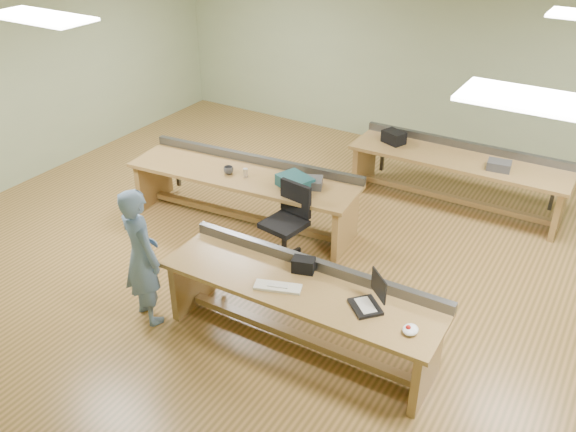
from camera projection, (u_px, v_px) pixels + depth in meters
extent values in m
plane|color=olive|center=(318.00, 259.00, 7.69)|extent=(10.00, 10.00, 0.00)
plane|color=silver|center=(325.00, 14.00, 6.19)|extent=(10.00, 10.00, 0.00)
cube|color=gray|center=(439.00, 65.00, 9.90)|extent=(10.00, 0.04, 3.00)
cube|color=gray|center=(28.00, 361.00, 3.99)|extent=(10.00, 0.04, 3.00)
cube|color=gray|center=(31.00, 80.00, 9.20)|extent=(0.04, 8.00, 3.00)
cube|color=white|center=(40.00, 17.00, 6.23)|extent=(1.20, 0.50, 0.03)
cube|color=white|center=(553.00, 103.00, 3.97)|extent=(1.20, 0.50, 0.03)
cube|color=olive|center=(299.00, 288.00, 5.96)|extent=(2.91, 0.83, 0.05)
cube|color=olive|center=(193.00, 278.00, 6.74)|extent=(0.09, 0.67, 0.70)
cube|color=olive|center=(427.00, 366.00, 5.56)|extent=(0.09, 0.67, 0.70)
cube|color=olive|center=(298.00, 337.00, 6.27)|extent=(2.60, 0.15, 0.08)
cube|color=#4C4F54|center=(316.00, 264.00, 6.18)|extent=(2.90, 0.13, 0.11)
cube|color=olive|center=(242.00, 175.00, 8.13)|extent=(3.25, 1.16, 0.05)
cube|color=olive|center=(154.00, 179.00, 8.88)|extent=(0.15, 0.75, 0.70)
cube|color=olive|center=(345.00, 224.00, 7.75)|extent=(0.15, 0.75, 0.70)
cube|color=olive|center=(244.00, 216.00, 8.44)|extent=(2.88, 0.38, 0.08)
cube|color=#4C4F54|center=(256.00, 159.00, 8.39)|extent=(3.18, 0.39, 0.11)
cube|color=olive|center=(459.00, 159.00, 8.57)|extent=(3.07, 0.86, 0.05)
cube|color=olive|center=(364.00, 162.00, 9.38)|extent=(0.09, 0.72, 0.70)
cube|color=olive|center=(560.00, 208.00, 8.13)|extent=(0.09, 0.72, 0.70)
cube|color=olive|center=(453.00, 199.00, 8.88)|extent=(2.75, 0.15, 0.08)
cube|color=#4C4F54|center=(467.00, 145.00, 8.80)|extent=(3.05, 0.13, 0.11)
imported|color=#6379A2|center=(142.00, 256.00, 6.34)|extent=(0.67, 0.55, 1.57)
cube|color=black|center=(365.00, 307.00, 5.64)|extent=(0.39, 0.38, 0.03)
cube|color=black|center=(379.00, 286.00, 5.56)|extent=(0.23, 0.21, 0.24)
cube|color=beige|center=(278.00, 287.00, 5.92)|extent=(0.49, 0.30, 0.03)
ellipsoid|color=white|center=(410.00, 330.00, 5.34)|extent=(0.15, 0.17, 0.07)
cube|color=black|center=(303.00, 265.00, 6.13)|extent=(0.26, 0.20, 0.15)
cylinder|color=black|center=(284.00, 243.00, 7.57)|extent=(0.07, 0.07, 0.49)
cube|color=black|center=(284.00, 224.00, 7.43)|extent=(0.53, 0.53, 0.07)
cube|color=black|center=(296.00, 198.00, 7.45)|extent=(0.45, 0.12, 0.42)
cylinder|color=black|center=(284.00, 257.00, 7.67)|extent=(0.61, 0.61, 0.07)
cube|color=#154046|center=(295.00, 182.00, 7.74)|extent=(0.52, 0.46, 0.15)
cube|color=#37373A|center=(306.00, 182.00, 7.77)|extent=(0.48, 0.40, 0.11)
imported|color=#37373A|center=(228.00, 170.00, 8.09)|extent=(0.16, 0.16, 0.10)
cylinder|color=silver|center=(246.00, 173.00, 8.00)|extent=(0.09, 0.09, 0.12)
cube|color=black|center=(394.00, 137.00, 8.97)|extent=(0.38, 0.33, 0.18)
cube|color=#37373A|center=(499.00, 166.00, 8.19)|extent=(0.33, 0.26, 0.12)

